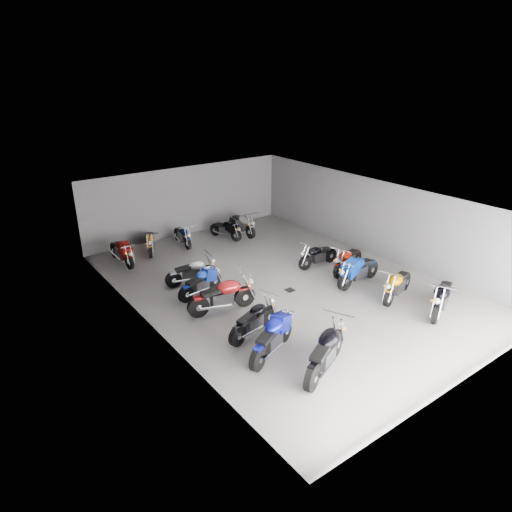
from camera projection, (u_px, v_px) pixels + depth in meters
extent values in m
plane|color=gray|center=(281.00, 285.00, 16.66)|extent=(14.00, 14.00, 0.00)
cube|color=slate|center=(187.00, 201.00, 21.25)|extent=(10.00, 0.10, 3.20)
cube|color=slate|center=(149.00, 281.00, 13.31)|extent=(0.10, 14.00, 3.20)
cube|color=slate|center=(376.00, 219.00, 18.78)|extent=(0.10, 14.00, 3.20)
cube|color=black|center=(283.00, 200.00, 15.42)|extent=(10.00, 14.00, 0.04)
cube|color=black|center=(290.00, 290.00, 16.28)|extent=(0.32, 0.32, 0.01)
cylinder|color=black|center=(336.00, 344.00, 12.48)|extent=(0.73, 0.44, 0.74)
cylinder|color=black|center=(312.00, 377.00, 11.13)|extent=(0.74, 0.46, 0.74)
cube|color=#2D2D30|center=(325.00, 356.00, 11.76)|extent=(0.82, 0.62, 0.46)
ellipsoid|color=black|center=(329.00, 339.00, 11.82)|extent=(0.90, 0.74, 0.41)
cube|color=black|center=(320.00, 353.00, 11.34)|extent=(0.77, 0.58, 0.21)
cylinder|color=black|center=(285.00, 330.00, 13.15)|extent=(0.69, 0.42, 0.70)
cylinder|color=black|center=(258.00, 359.00, 11.88)|extent=(0.70, 0.44, 0.70)
cube|color=#2D2D30|center=(272.00, 340.00, 12.48)|extent=(0.78, 0.59, 0.44)
ellipsoid|color=#0E14A0|center=(276.00, 325.00, 12.53)|extent=(0.86, 0.70, 0.39)
cube|color=black|center=(266.00, 337.00, 12.08)|extent=(0.73, 0.55, 0.20)
cylinder|color=black|center=(268.00, 316.00, 13.98)|extent=(0.64, 0.29, 0.63)
cylinder|color=black|center=(237.00, 336.00, 12.95)|extent=(0.65, 0.31, 0.63)
cube|color=#2D2D30|center=(253.00, 323.00, 13.42)|extent=(0.69, 0.45, 0.39)
ellipsoid|color=black|center=(258.00, 310.00, 13.46)|extent=(0.75, 0.55, 0.35)
cube|color=black|center=(246.00, 319.00, 13.09)|extent=(0.65, 0.42, 0.18)
cylinder|color=black|center=(245.00, 297.00, 15.07)|extent=(0.73, 0.27, 0.71)
cylinder|color=black|center=(198.00, 307.00, 14.42)|extent=(0.73, 0.29, 0.71)
cube|color=#2D2D30|center=(222.00, 299.00, 14.71)|extent=(0.77, 0.46, 0.44)
ellipsoid|color=#AB161A|center=(229.00, 287.00, 14.67)|extent=(0.83, 0.58, 0.40)
cube|color=black|center=(211.00, 292.00, 14.44)|extent=(0.72, 0.43, 0.20)
cylinder|color=black|center=(214.00, 281.00, 16.30)|extent=(0.61, 0.26, 0.60)
cylinder|color=black|center=(186.00, 294.00, 15.35)|extent=(0.61, 0.27, 0.60)
cube|color=#2D2D30|center=(200.00, 285.00, 15.79)|extent=(0.65, 0.41, 0.37)
ellipsoid|color=#1939B8|center=(204.00, 275.00, 15.82)|extent=(0.70, 0.51, 0.33)
cube|color=black|center=(194.00, 281.00, 15.48)|extent=(0.61, 0.38, 0.17)
cylinder|color=black|center=(209.00, 272.00, 16.97)|extent=(0.61, 0.21, 0.60)
cylinder|color=black|center=(173.00, 280.00, 16.38)|extent=(0.62, 0.23, 0.60)
cube|color=#2D2D30|center=(191.00, 274.00, 16.64)|extent=(0.65, 0.37, 0.38)
ellipsoid|color=#BBBBC3|center=(196.00, 265.00, 16.61)|extent=(0.69, 0.47, 0.34)
cube|color=black|center=(183.00, 269.00, 16.41)|extent=(0.61, 0.35, 0.17)
cylinder|color=black|center=(436.00, 313.00, 14.07)|extent=(0.72, 0.41, 0.71)
cylinder|color=black|center=(446.00, 292.00, 15.35)|extent=(0.72, 0.43, 0.71)
cube|color=#2D2D30|center=(442.00, 299.00, 14.67)|extent=(0.80, 0.59, 0.45)
ellipsoid|color=black|center=(442.00, 292.00, 14.34)|extent=(0.87, 0.70, 0.40)
cube|color=black|center=(446.00, 286.00, 14.83)|extent=(0.75, 0.55, 0.20)
cylinder|color=black|center=(389.00, 297.00, 15.10)|extent=(0.67, 0.32, 0.66)
cylinder|color=black|center=(405.00, 281.00, 16.20)|extent=(0.68, 0.34, 0.66)
cube|color=#2D2D30|center=(398.00, 286.00, 15.61)|extent=(0.73, 0.49, 0.41)
ellipsoid|color=#E89800|center=(396.00, 280.00, 15.31)|extent=(0.79, 0.60, 0.37)
cube|color=black|center=(402.00, 275.00, 15.74)|extent=(0.68, 0.46, 0.19)
cylinder|color=black|center=(345.00, 281.00, 16.18)|extent=(0.70, 0.21, 0.69)
cylinder|color=black|center=(371.00, 269.00, 17.14)|extent=(0.70, 0.23, 0.69)
cube|color=#2D2D30|center=(359.00, 272.00, 16.62)|extent=(0.73, 0.39, 0.43)
ellipsoid|color=#0C3AAE|center=(355.00, 265.00, 16.34)|extent=(0.77, 0.50, 0.39)
cube|color=black|center=(365.00, 262.00, 16.71)|extent=(0.68, 0.36, 0.20)
cylinder|color=black|center=(339.00, 270.00, 17.08)|extent=(0.66, 0.32, 0.65)
cylinder|color=black|center=(356.00, 258.00, 18.17)|extent=(0.67, 0.34, 0.65)
cube|color=#2D2D30|center=(348.00, 262.00, 17.59)|extent=(0.72, 0.48, 0.41)
ellipsoid|color=#9F1905|center=(346.00, 256.00, 17.29)|extent=(0.78, 0.59, 0.37)
cube|color=black|center=(352.00, 252.00, 17.72)|extent=(0.68, 0.45, 0.19)
cylinder|color=black|center=(305.00, 263.00, 17.82)|extent=(0.59, 0.13, 0.59)
cylinder|color=black|center=(330.00, 255.00, 18.53)|extent=(0.59, 0.15, 0.59)
cube|color=#2D2D30|center=(318.00, 257.00, 18.14)|extent=(0.60, 0.29, 0.37)
ellipsoid|color=black|center=(315.00, 251.00, 17.91)|extent=(0.63, 0.38, 0.33)
cube|color=black|center=(324.00, 249.00, 18.19)|extent=(0.57, 0.27, 0.17)
cylinder|color=black|center=(129.00, 261.00, 17.87)|extent=(0.15, 0.66, 0.66)
cylinder|color=black|center=(115.00, 250.00, 18.95)|extent=(0.17, 0.66, 0.66)
cube|color=#2D2D30|center=(122.00, 253.00, 18.37)|extent=(0.32, 0.67, 0.41)
ellipsoid|color=#A81712|center=(123.00, 247.00, 18.08)|extent=(0.43, 0.71, 0.37)
cube|color=black|center=(118.00, 244.00, 18.50)|extent=(0.30, 0.63, 0.19)
cylinder|color=black|center=(151.00, 251.00, 18.95)|extent=(0.36, 0.60, 0.60)
cylinder|color=black|center=(151.00, 240.00, 20.18)|extent=(0.38, 0.60, 0.60)
cube|color=#2D2D30|center=(151.00, 243.00, 19.53)|extent=(0.51, 0.67, 0.37)
ellipsoid|color=orange|center=(150.00, 238.00, 19.22)|extent=(0.61, 0.74, 0.34)
cube|color=black|center=(150.00, 235.00, 19.70)|extent=(0.48, 0.63, 0.17)
cylinder|color=black|center=(188.00, 243.00, 19.82)|extent=(0.19, 0.58, 0.57)
cylinder|color=black|center=(178.00, 234.00, 20.87)|extent=(0.21, 0.59, 0.57)
cube|color=#2D2D30|center=(183.00, 237.00, 20.31)|extent=(0.34, 0.61, 0.36)
ellipsoid|color=navy|center=(184.00, 232.00, 20.04)|extent=(0.43, 0.65, 0.32)
cube|color=black|center=(180.00, 230.00, 20.45)|extent=(0.32, 0.57, 0.16)
cylinder|color=black|center=(236.00, 236.00, 20.73)|extent=(0.26, 0.58, 0.57)
cylinder|color=black|center=(215.00, 230.00, 21.46)|extent=(0.28, 0.58, 0.57)
cube|color=#2D2D30|center=(225.00, 231.00, 21.06)|extent=(0.41, 0.62, 0.35)
ellipsoid|color=black|center=(228.00, 226.00, 20.84)|extent=(0.50, 0.67, 0.32)
cube|color=black|center=(221.00, 225.00, 21.13)|extent=(0.38, 0.59, 0.16)
cylinder|color=black|center=(250.00, 232.00, 21.07)|extent=(0.17, 0.67, 0.67)
cylinder|color=black|center=(234.00, 223.00, 22.24)|extent=(0.19, 0.67, 0.67)
cube|color=#2D2D30|center=(242.00, 225.00, 21.62)|extent=(0.35, 0.69, 0.42)
ellipsoid|color=#9E9EA4|center=(244.00, 220.00, 21.31)|extent=(0.46, 0.73, 0.37)
cube|color=black|center=(238.00, 217.00, 21.77)|extent=(0.33, 0.65, 0.19)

